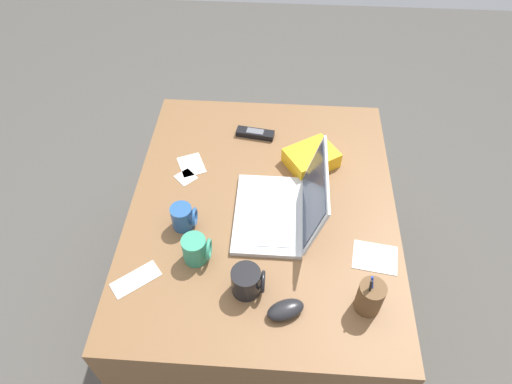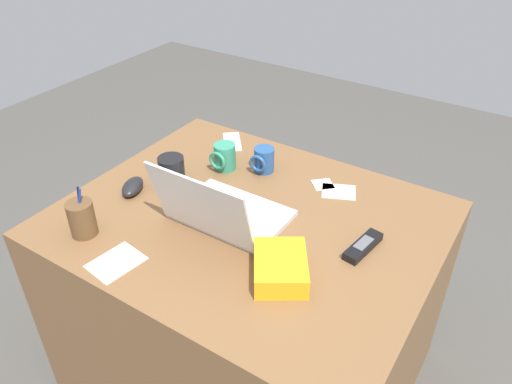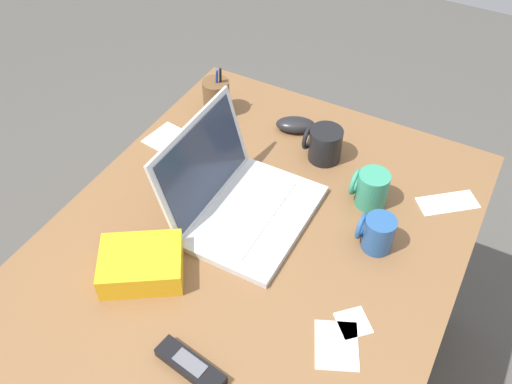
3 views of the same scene
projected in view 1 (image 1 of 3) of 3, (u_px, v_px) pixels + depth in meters
name	position (u px, v px, depth m)	size (l,w,h in m)	color
ground_plane	(261.00, 304.00, 2.18)	(6.00, 6.00, 0.00)	#4C4944
desk	(262.00, 262.00, 1.89)	(1.15, 0.94, 0.75)	brown
laptop	(283.00, 208.00, 1.54)	(0.35, 0.30, 0.24)	silver
computer_mouse	(286.00, 310.00, 1.33)	(0.06, 0.11, 0.04)	black
coffee_mug_white	(247.00, 281.00, 1.36)	(0.09, 0.10, 0.09)	black
coffee_mug_tall	(183.00, 217.00, 1.52)	(0.07, 0.08, 0.09)	#26518C
coffee_mug_spare	(196.00, 249.00, 1.43)	(0.08, 0.09, 0.10)	#338C6B
cordless_phone	(255.00, 133.00, 1.84)	(0.07, 0.16, 0.03)	black
pen_holder	(370.00, 297.00, 1.31)	(0.08, 0.08, 0.16)	brown
snack_bag	(311.00, 158.00, 1.72)	(0.14, 0.18, 0.06)	#F2AD19
paper_note_near_laptop	(191.00, 165.00, 1.74)	(0.11, 0.09, 0.00)	white
paper_note_left	(186.00, 177.00, 1.70)	(0.07, 0.06, 0.00)	white
paper_note_right	(136.00, 279.00, 1.41)	(0.06, 0.15, 0.00)	white
paper_note_front	(375.00, 257.00, 1.47)	(0.11, 0.14, 0.00)	white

